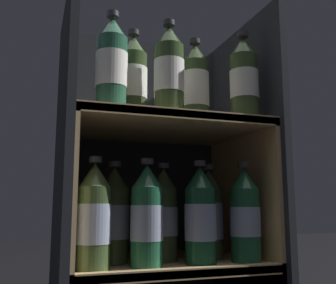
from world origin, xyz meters
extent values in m
cube|color=#23262B|center=(0.00, 0.40, 0.44)|extent=(0.56, 0.02, 0.88)
cube|color=#23262B|center=(-0.27, 0.20, 0.44)|extent=(0.02, 0.43, 0.88)
cube|color=#23262B|center=(0.27, 0.20, 0.44)|extent=(0.02, 0.43, 0.88)
cube|color=tan|center=(0.00, 0.20, 0.16)|extent=(0.52, 0.39, 0.02)
cube|color=tan|center=(0.00, 0.01, 0.16)|extent=(0.52, 0.02, 0.03)
cube|color=tan|center=(0.00, 0.20, 0.53)|extent=(0.52, 0.39, 0.02)
cube|color=tan|center=(0.00, 0.01, 0.53)|extent=(0.52, 0.02, 0.03)
cube|color=tan|center=(-0.25, 0.20, 0.26)|extent=(0.01, 0.39, 0.53)
cube|color=tan|center=(0.25, 0.20, 0.26)|extent=(0.01, 0.39, 0.53)
cylinder|color=#285B42|center=(-0.17, 0.07, 0.64)|extent=(0.08, 0.08, 0.19)
cylinder|color=silver|center=(-0.17, 0.07, 0.65)|extent=(0.08, 0.08, 0.09)
cone|color=#285B42|center=(-0.17, 0.07, 0.76)|extent=(0.07, 0.07, 0.06)
cylinder|color=#333338|center=(-0.17, 0.07, 0.79)|extent=(0.03, 0.03, 0.01)
cylinder|color=#384C28|center=(-0.02, 0.07, 0.64)|extent=(0.08, 0.08, 0.19)
cylinder|color=silver|center=(-0.02, 0.07, 0.65)|extent=(0.08, 0.08, 0.09)
cone|color=#384C28|center=(-0.02, 0.07, 0.76)|extent=(0.07, 0.07, 0.06)
cylinder|color=#333338|center=(-0.02, 0.07, 0.79)|extent=(0.03, 0.03, 0.01)
cylinder|color=#384C28|center=(0.20, 0.07, 0.64)|extent=(0.08, 0.08, 0.19)
cylinder|color=silver|center=(0.20, 0.07, 0.65)|extent=(0.08, 0.08, 0.08)
cone|color=#384C28|center=(0.20, 0.07, 0.76)|extent=(0.07, 0.07, 0.06)
cylinder|color=#333338|center=(0.20, 0.07, 0.79)|extent=(0.03, 0.03, 0.01)
cylinder|color=#384C28|center=(-0.10, 0.16, 0.64)|extent=(0.08, 0.08, 0.19)
cylinder|color=silver|center=(-0.10, 0.16, 0.65)|extent=(0.08, 0.08, 0.09)
cone|color=#384C28|center=(-0.10, 0.16, 0.76)|extent=(0.07, 0.07, 0.06)
cylinder|color=#333338|center=(-0.10, 0.16, 0.79)|extent=(0.03, 0.03, 0.01)
cylinder|color=#384C28|center=(0.09, 0.16, 0.64)|extent=(0.08, 0.08, 0.19)
cylinder|color=silver|center=(0.09, 0.16, 0.65)|extent=(0.08, 0.08, 0.10)
cone|color=#384C28|center=(0.09, 0.16, 0.76)|extent=(0.07, 0.07, 0.06)
cylinder|color=#333338|center=(0.09, 0.16, 0.79)|extent=(0.03, 0.03, 0.01)
cylinder|color=#384C28|center=(-0.20, 0.07, 0.27)|extent=(0.08, 0.08, 0.19)
cylinder|color=#8C99B2|center=(-0.20, 0.07, 0.28)|extent=(0.08, 0.08, 0.09)
cone|color=#384C28|center=(-0.20, 0.07, 0.39)|extent=(0.07, 0.07, 0.06)
cylinder|color=#333338|center=(-0.20, 0.07, 0.42)|extent=(0.03, 0.03, 0.01)
cylinder|color=#1E5638|center=(-0.08, 0.07, 0.27)|extent=(0.08, 0.08, 0.19)
cylinder|color=#8C99B2|center=(-0.08, 0.07, 0.28)|extent=(0.08, 0.08, 0.08)
cone|color=#1E5638|center=(-0.08, 0.07, 0.39)|extent=(0.07, 0.07, 0.06)
cylinder|color=#333338|center=(-0.08, 0.07, 0.42)|extent=(0.03, 0.03, 0.01)
cylinder|color=#144228|center=(0.06, 0.07, 0.27)|extent=(0.08, 0.08, 0.19)
cylinder|color=#8C99B2|center=(0.06, 0.07, 0.28)|extent=(0.08, 0.08, 0.09)
cone|color=#144228|center=(0.06, 0.07, 0.39)|extent=(0.07, 0.07, 0.06)
cylinder|color=#333338|center=(0.06, 0.07, 0.42)|extent=(0.03, 0.03, 0.01)
cylinder|color=#194C2D|center=(0.19, 0.07, 0.27)|extent=(0.08, 0.08, 0.19)
cylinder|color=#8C99B2|center=(0.19, 0.07, 0.28)|extent=(0.08, 0.08, 0.07)
cone|color=#194C2D|center=(0.19, 0.07, 0.39)|extent=(0.07, 0.07, 0.06)
cylinder|color=#333338|center=(0.19, 0.07, 0.42)|extent=(0.03, 0.03, 0.01)
cylinder|color=#384C28|center=(-0.14, 0.16, 0.27)|extent=(0.08, 0.08, 0.19)
cylinder|color=#8C99B2|center=(-0.14, 0.16, 0.28)|extent=(0.08, 0.08, 0.08)
cone|color=#384C28|center=(-0.14, 0.16, 0.39)|extent=(0.07, 0.07, 0.06)
cylinder|color=#333338|center=(-0.14, 0.16, 0.42)|extent=(0.03, 0.03, 0.01)
cylinder|color=#384C28|center=(-0.01, 0.16, 0.27)|extent=(0.08, 0.08, 0.19)
cylinder|color=#8C99B2|center=(-0.01, 0.16, 0.28)|extent=(0.08, 0.08, 0.07)
cone|color=#384C28|center=(-0.01, 0.16, 0.39)|extent=(0.07, 0.07, 0.06)
cylinder|color=#333338|center=(-0.01, 0.16, 0.42)|extent=(0.03, 0.03, 0.01)
cylinder|color=#384C28|center=(0.13, 0.16, 0.27)|extent=(0.08, 0.08, 0.19)
cylinder|color=#8C99B2|center=(0.13, 0.16, 0.28)|extent=(0.08, 0.08, 0.10)
cone|color=#384C28|center=(0.13, 0.16, 0.39)|extent=(0.07, 0.07, 0.06)
cylinder|color=#333338|center=(0.13, 0.16, 0.42)|extent=(0.03, 0.03, 0.01)
camera|label=1|loc=(-0.34, -0.85, 0.32)|focal=42.00mm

